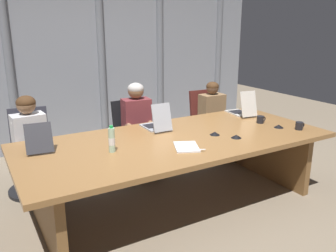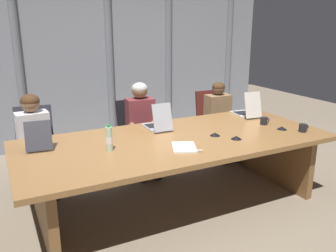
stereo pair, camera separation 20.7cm
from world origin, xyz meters
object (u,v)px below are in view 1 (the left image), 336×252
conference_mic_left_side (279,126)px  spiral_notepad (187,147)px  person_left_mid (139,123)px  coffee_mug_near (299,126)px  coffee_mug_far (260,119)px  conference_mic_middle (236,136)px  office_chair_left_end (33,162)px  office_chair_center (208,131)px  conference_mic_right_side (215,133)px  office_chair_left_mid (134,144)px  laptop_center (242,110)px  water_bottle_primary (112,140)px  laptop_left_mid (156,124)px  person_center (215,116)px  laptop_left_end (39,143)px  person_left_end (32,141)px

conference_mic_left_side → spiral_notepad: conference_mic_left_side is taller
person_left_mid → coffee_mug_near: (1.34, -1.40, 0.12)m
coffee_mug_far → conference_mic_middle: coffee_mug_far is taller
person_left_mid → conference_mic_middle: 1.38m
office_chair_left_end → coffee_mug_near: bearing=67.8°
office_chair_center → conference_mic_right_side: 1.55m
office_chair_left_mid → conference_mic_right_side: (0.39, -1.23, 0.43)m
laptop_center → water_bottle_primary: 2.04m
laptop_left_mid → conference_mic_right_side: size_ratio=3.75×
person_left_mid → conference_mic_right_side: person_left_mid is taller
laptop_center → coffee_mug_near: (0.11, -0.85, -0.02)m
office_chair_left_end → person_center: 2.55m
conference_mic_left_side → conference_mic_right_side: bearing=169.7°
conference_mic_left_side → conference_mic_middle: same height
person_left_mid → conference_mic_left_side: size_ratio=10.73×
person_center → coffee_mug_near: person_center is taller
spiral_notepad → laptop_left_end: bearing=173.7°
coffee_mug_far → person_center: bearing=86.2°
spiral_notepad → conference_mic_right_side: bearing=45.3°
office_chair_left_mid → conference_mic_right_side: bearing=14.7°
person_center → water_bottle_primary: bearing=-61.1°
coffee_mug_near → conference_mic_right_side: bearing=161.5°
person_left_end → water_bottle_primary: 1.17m
office_chair_left_mid → spiral_notepad: 1.49m
laptop_center → conference_mic_right_side: size_ratio=4.17×
person_left_end → person_left_mid: person_left_mid is taller
office_chair_left_mid → office_chair_center: (1.23, 0.00, 0.01)m
water_bottle_primary → conference_mic_right_side: size_ratio=2.30×
laptop_center → spiral_notepad: laptop_center is taller
water_bottle_primary → laptop_left_end: bearing=141.3°
person_left_end → coffee_mug_near: (2.65, -1.39, 0.14)m
laptop_left_end → coffee_mug_near: 2.79m
person_left_mid → person_center: person_left_mid is taller
laptop_left_end → person_left_mid: 1.45m
office_chair_left_mid → laptop_left_end: bearing=-64.6°
office_chair_left_mid → office_chair_center: bearing=87.1°
person_left_mid → water_bottle_primary: 1.28m
coffee_mug_near → spiral_notepad: 1.44m
laptop_center → laptop_left_end: bearing=97.3°
office_chair_left_mid → conference_mic_left_side: bearing=38.0°
person_center → office_chair_center: bearing=-179.2°
office_chair_center → coffee_mug_near: 1.62m
water_bottle_primary → conference_mic_middle: water_bottle_primary is taller
laptop_left_end → person_left_mid: bearing=-60.4°
conference_mic_right_side → office_chair_left_mid: bearing=107.7°
office_chair_center → spiral_notepad: size_ratio=2.56×
conference_mic_middle → office_chair_left_end: bearing=141.9°
person_center → conference_mic_left_side: (-0.02, -1.22, 0.15)m
laptop_left_end → conference_mic_left_side: laptop_left_end is taller
person_left_end → water_bottle_primary: (0.55, -1.02, 0.21)m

